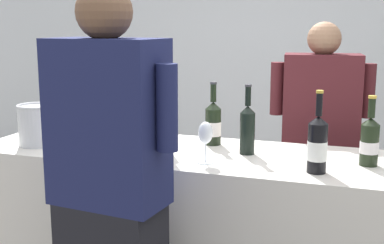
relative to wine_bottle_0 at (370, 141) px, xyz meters
The scene contains 12 objects.
wall_back 2.70m from the wine_bottle_0, 105.26° to the left, with size 8.00×0.10×2.80m, color silver.
wine_bottle_0 is the anchor object (origin of this frame).
wine_bottle_1 0.57m from the wine_bottle_0, behind, with size 0.07×0.07×0.34m.
wine_bottle_2 0.96m from the wine_bottle_0, behind, with size 0.07×0.07×0.33m.
wine_bottle_4 0.29m from the wine_bottle_0, 137.52° to the right, with size 0.08×0.08×0.36m.
wine_bottle_5 1.13m from the wine_bottle_0, behind, with size 0.08×0.08×0.32m.
wine_bottle_6 1.15m from the wine_bottle_0, behind, with size 0.08×0.08×0.31m.
wine_bottle_7 0.80m from the wine_bottle_0, 168.22° to the left, with size 0.09×0.09×0.33m.
wine_glass 0.74m from the wine_bottle_0, 164.11° to the right, with size 0.08×0.08×0.19m.
ice_bucket 1.66m from the wine_bottle_0, behind, with size 0.20×0.20×0.22m.
person_server 0.82m from the wine_bottle_0, 111.38° to the left, with size 0.60×0.29×1.62m.
person_guest 1.19m from the wine_bottle_0, 145.66° to the right, with size 0.60×0.29×1.76m.
Camera 1 is at (0.68, -2.39, 1.61)m, focal length 48.34 mm.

